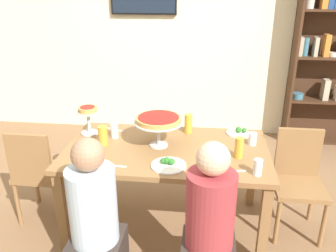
{
  "coord_description": "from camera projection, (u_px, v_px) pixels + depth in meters",
  "views": [
    {
      "loc": [
        0.31,
        -2.51,
        1.98
      ],
      "look_at": [
        0.0,
        0.1,
        0.89
      ],
      "focal_mm": 37.71,
      "sensor_mm": 36.0,
      "label": 1
    }
  ],
  "objects": [
    {
      "name": "salad_plate_near_diner",
      "position": [
        239.0,
        132.0,
        3.07
      ],
      "size": [
        0.2,
        0.2,
        0.07
      ],
      "color": "white",
      "rests_on": "dining_table"
    },
    {
      "name": "dining_table",
      "position": [
        167.0,
        158.0,
        2.85
      ],
      "size": [
        1.61,
        0.93,
        0.74
      ],
      "color": "olive",
      "rests_on": "ground_plane"
    },
    {
      "name": "diner_near_right",
      "position": [
        209.0,
        238.0,
        2.2
      ],
      "size": [
        0.34,
        0.34,
        1.15
      ],
      "rotation": [
        0.0,
        0.0,
        1.57
      ],
      "color": "#382D28",
      "rests_on": "ground_plane"
    },
    {
      "name": "cutlery_spare_fork",
      "position": [
        116.0,
        130.0,
        3.15
      ],
      "size": [
        0.17,
        0.08,
        0.0
      ],
      "primitive_type": "cube",
      "rotation": [
        0.0,
        0.0,
        2.76
      ],
      "color": "silver",
      "rests_on": "dining_table"
    },
    {
      "name": "personal_pizza_stand",
      "position": [
        88.0,
        114.0,
        3.02
      ],
      "size": [
        0.19,
        0.19,
        0.25
      ],
      "color": "silver",
      "rests_on": "dining_table"
    },
    {
      "name": "chair_head_east",
      "position": [
        298.0,
        177.0,
        2.89
      ],
      "size": [
        0.4,
        0.4,
        0.87
      ],
      "rotation": [
        0.0,
        0.0,
        3.14
      ],
      "color": "olive",
      "rests_on": "ground_plane"
    },
    {
      "name": "water_glass_clear_spare",
      "position": [
        252.0,
        139.0,
        2.86
      ],
      "size": [
        0.07,
        0.07,
        0.1
      ],
      "primitive_type": "cylinder",
      "color": "white",
      "rests_on": "dining_table"
    },
    {
      "name": "water_glass_clear_far",
      "position": [
        115.0,
        131.0,
        2.98
      ],
      "size": [
        0.06,
        0.06,
        0.12
      ],
      "primitive_type": "cylinder",
      "color": "white",
      "rests_on": "dining_table"
    },
    {
      "name": "water_glass_clear_near",
      "position": [
        258.0,
        167.0,
        2.41
      ],
      "size": [
        0.06,
        0.06,
        0.12
      ],
      "primitive_type": "cylinder",
      "color": "white",
      "rests_on": "dining_table"
    },
    {
      "name": "cutlery_knife_far",
      "position": [
        200.0,
        173.0,
        2.44
      ],
      "size": [
        0.18,
        0.03,
        0.0
      ],
      "primitive_type": "cube",
      "rotation": [
        0.0,
        0.0,
        -0.08
      ],
      "color": "silver",
      "rests_on": "dining_table"
    },
    {
      "name": "beer_glass_amber_short",
      "position": [
        188.0,
        123.0,
        3.07
      ],
      "size": [
        0.07,
        0.07,
        0.17
      ],
      "primitive_type": "cylinder",
      "color": "gold",
      "rests_on": "dining_table"
    },
    {
      "name": "cutlery_fork_near",
      "position": [
        233.0,
        171.0,
        2.47
      ],
      "size": [
        0.18,
        0.05,
        0.0
      ],
      "primitive_type": "cube",
      "rotation": [
        0.0,
        0.0,
        0.21
      ],
      "color": "silver",
      "rests_on": "dining_table"
    },
    {
      "name": "salad_plate_far_diner",
      "position": [
        168.0,
        164.0,
        2.53
      ],
      "size": [
        0.26,
        0.26,
        0.07
      ],
      "color": "white",
      "rests_on": "dining_table"
    },
    {
      "name": "beer_glass_amber_tall",
      "position": [
        239.0,
        148.0,
        2.63
      ],
      "size": [
        0.07,
        0.07,
        0.16
      ],
      "primitive_type": "cylinder",
      "color": "gold",
      "rests_on": "dining_table"
    },
    {
      "name": "cutlery_fork_far",
      "position": [
        87.0,
        165.0,
        2.55
      ],
      "size": [
        0.18,
        0.07,
        0.0
      ],
      "primitive_type": "cube",
      "rotation": [
        0.0,
        0.0,
        0.33
      ],
      "color": "silver",
      "rests_on": "dining_table"
    },
    {
      "name": "chair_head_west",
      "position": [
        38.0,
        171.0,
        2.99
      ],
      "size": [
        0.4,
        0.4,
        0.87
      ],
      "color": "olive",
      "rests_on": "ground_plane"
    },
    {
      "name": "diner_near_left",
      "position": [
        95.0,
        233.0,
        2.24
      ],
      "size": [
        0.34,
        0.34,
        1.15
      ],
      "rotation": [
        0.0,
        0.0,
        1.57
      ],
      "color": "#382D28",
      "rests_on": "ground_plane"
    },
    {
      "name": "beer_glass_amber_spare",
      "position": [
        103.0,
        136.0,
        2.83
      ],
      "size": [
        0.08,
        0.08,
        0.16
      ],
      "primitive_type": "cylinder",
      "color": "gold",
      "rests_on": "dining_table"
    },
    {
      "name": "rear_partition",
      "position": [
        187.0,
        29.0,
        4.58
      ],
      "size": [
        8.0,
        0.12,
        2.8
      ],
      "primitive_type": "cube",
      "color": "beige",
      "rests_on": "ground_plane"
    },
    {
      "name": "ground_plane",
      "position": [
        167.0,
        224.0,
        3.1
      ],
      "size": [
        12.0,
        12.0,
        0.0
      ],
      "primitive_type": "plane",
      "color": "#846042"
    },
    {
      "name": "cutlery_knife_near",
      "position": [
        115.0,
        166.0,
        2.54
      ],
      "size": [
        0.18,
        0.03,
        0.0
      ],
      "primitive_type": "cube",
      "rotation": [
        0.0,
        0.0,
        -0.07
      ],
      "color": "silver",
      "rests_on": "dining_table"
    },
    {
      "name": "deep_dish_pizza_stand",
      "position": [
        158.0,
        121.0,
        2.78
      ],
      "size": [
        0.39,
        0.39,
        0.25
      ],
      "color": "silver",
      "rests_on": "dining_table"
    }
  ]
}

